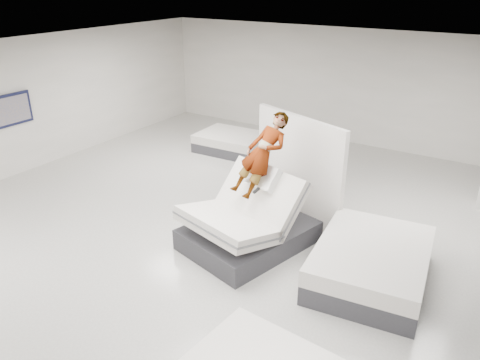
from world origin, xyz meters
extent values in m
plane|color=beige|center=(0.00, 0.00, 0.00)|extent=(14.00, 14.00, 0.00)
plane|color=#232326|center=(0.00, 0.00, 3.20)|extent=(14.00, 14.00, 0.00)
cube|color=beige|center=(0.00, 7.00, 1.60)|extent=(12.00, 0.04, 3.20)
cube|color=#343438|center=(0.52, 0.59, 0.19)|extent=(2.13, 2.52, 0.38)
cube|color=white|center=(0.59, 0.85, 0.88)|extent=(1.81, 1.27, 0.99)
cube|color=slate|center=(0.59, 0.85, 0.88)|extent=(1.79, 1.14, 0.87)
cube|color=white|center=(0.40, 0.10, 0.61)|extent=(1.87, 1.49, 0.46)
cube|color=slate|center=(0.40, 0.10, 0.61)|extent=(1.88, 1.48, 0.26)
cube|color=white|center=(0.60, 0.91, 1.25)|extent=(0.68, 0.54, 0.43)
imported|color=slate|center=(0.60, 0.88, 1.35)|extent=(0.96, 1.67, 1.14)
cube|color=black|center=(0.72, 0.49, 1.17)|extent=(0.08, 0.15, 0.08)
cube|color=white|center=(0.75, 2.04, 1.05)|extent=(2.19, 0.91, 2.09)
cube|color=#343438|center=(2.72, 0.71, 0.17)|extent=(1.91, 2.40, 0.33)
cube|color=white|center=(2.72, 0.71, 0.47)|extent=(1.91, 2.40, 0.28)
cube|color=#343438|center=(-2.44, 4.53, 0.13)|extent=(1.84, 1.41, 0.27)
cube|color=white|center=(-2.44, 4.53, 0.38)|extent=(1.84, 1.41, 0.22)
cube|color=black|center=(-5.94, 0.50, 1.60)|extent=(0.05, 0.95, 0.75)
cube|color=gray|center=(-5.91, 0.50, 1.60)|extent=(0.02, 0.82, 0.62)
camera|label=1|loc=(4.31, -5.67, 4.52)|focal=35.00mm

